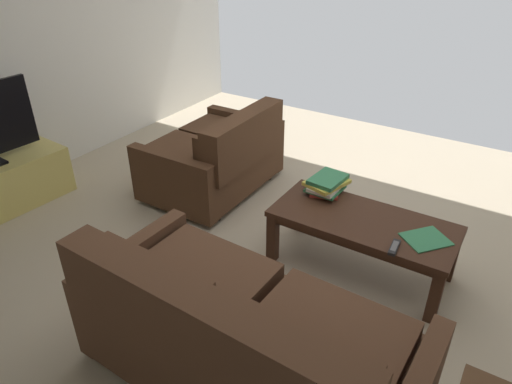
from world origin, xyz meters
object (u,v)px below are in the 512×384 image
at_px(loveseat_near, 217,157).
at_px(coffee_table, 363,227).
at_px(loose_magazine, 426,239).
at_px(book_stack, 327,184).
at_px(tv_remote, 394,247).
at_px(sofa_main, 240,340).

relative_size(loveseat_near, coffee_table, 0.98).
distance_m(coffee_table, loose_magazine, 0.42).
distance_m(book_stack, tv_remote, 0.76).
xyz_separation_m(loveseat_near, book_stack, (-1.15, 0.20, 0.15)).
height_order(coffee_table, book_stack, book_stack).
relative_size(coffee_table, loose_magazine, 4.65).
bearing_deg(loose_magazine, tv_remote, 94.35).
height_order(book_stack, loose_magazine, book_stack).
xyz_separation_m(sofa_main, coffee_table, (-0.15, -1.27, -0.00)).
distance_m(sofa_main, loose_magazine, 1.37).
xyz_separation_m(sofa_main, loveseat_near, (1.36, -1.66, -0.02)).
relative_size(sofa_main, book_stack, 5.10).
relative_size(sofa_main, coffee_table, 1.44).
relative_size(loveseat_near, loose_magazine, 4.54).
distance_m(sofa_main, tv_remote, 1.14).
bearing_deg(coffee_table, sofa_main, 83.22).
height_order(loveseat_near, coffee_table, loveseat_near).
height_order(book_stack, tv_remote, book_stack).
distance_m(book_stack, loose_magazine, 0.81).
bearing_deg(book_stack, tv_remote, 147.74).
bearing_deg(sofa_main, loose_magazine, -114.35).
bearing_deg(loose_magazine, sofa_main, 104.93).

